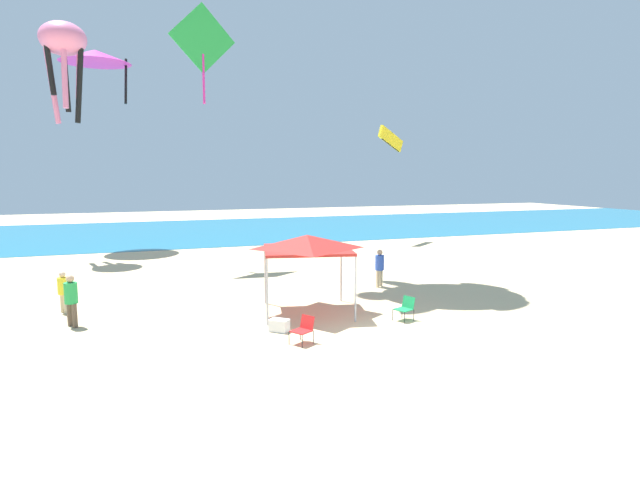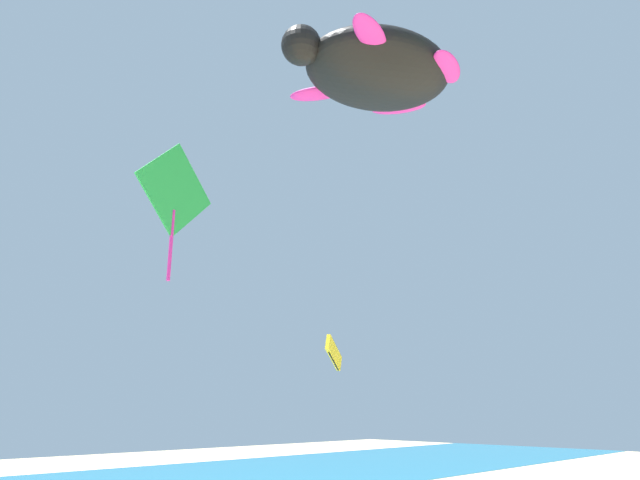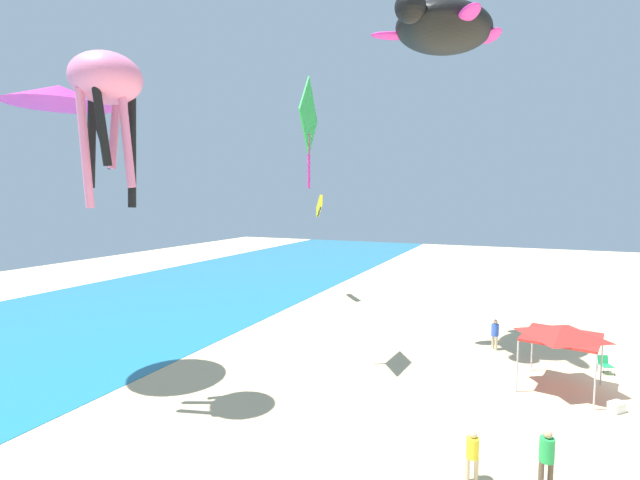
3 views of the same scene
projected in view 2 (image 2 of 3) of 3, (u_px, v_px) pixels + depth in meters
kite_turtle_black at (375, 70)px, 22.24m from camera, size 7.47×7.04×2.28m
kite_parafoil_yellow at (334, 354)px, 33.30m from camera, size 2.87×1.74×1.89m
kite_diamond_green at (175, 194)px, 20.82m from camera, size 3.63×0.84×5.28m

